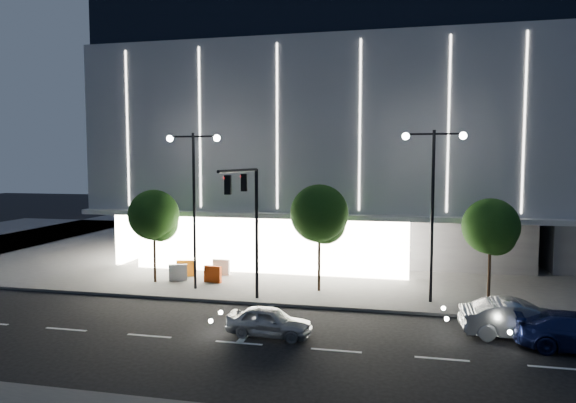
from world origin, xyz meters
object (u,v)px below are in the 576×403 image
(barrier_b, at_px, (178,272))
(barrier_c, at_px, (213,274))
(traffic_mast, at_px, (249,209))
(tree_right, at_px, (491,229))
(tree_mid, at_px, (320,217))
(barrier_d, at_px, (221,267))
(street_lamp_east, at_px, (433,190))
(barrier_a, at_px, (185,268))
(street_lamp_west, at_px, (194,187))
(car_lead, at_px, (269,321))
(tree_left, at_px, (154,218))
(car_second, at_px, (519,319))

(barrier_b, xyz_separation_m, barrier_c, (2.23, 0.01, 0.00))
(traffic_mast, bearing_deg, tree_right, 17.02)
(tree_mid, height_order, barrier_d, tree_mid)
(street_lamp_east, relative_size, barrier_a, 8.18)
(street_lamp_west, height_order, tree_right, street_lamp_west)
(tree_mid, relative_size, tree_right, 1.12)
(barrier_b, bearing_deg, tree_mid, -27.03)
(street_lamp_east, distance_m, barrier_b, 15.78)
(street_lamp_west, bearing_deg, car_lead, -46.82)
(street_lamp_east, height_order, barrier_c, street_lamp_east)
(barrier_d, bearing_deg, tree_left, -138.69)
(tree_right, height_order, car_lead, tree_right)
(car_second, distance_m, barrier_b, 19.08)
(barrier_b, bearing_deg, car_lead, -69.05)
(tree_mid, bearing_deg, tree_left, -180.00)
(street_lamp_west, relative_size, tree_left, 1.57)
(barrier_c, bearing_deg, barrier_a, 162.85)
(traffic_mast, bearing_deg, barrier_a, 136.73)
(tree_left, xyz_separation_m, tree_mid, (10.00, 0.00, 0.30))
(street_lamp_east, xyz_separation_m, tree_right, (3.03, 1.02, -2.07))
(car_lead, distance_m, barrier_c, 9.73)
(tree_right, bearing_deg, tree_left, 180.00)
(traffic_mast, height_order, tree_right, traffic_mast)
(street_lamp_west, bearing_deg, tree_left, 161.06)
(tree_mid, height_order, tree_right, tree_mid)
(street_lamp_east, distance_m, barrier_a, 16.01)
(tree_left, distance_m, barrier_a, 4.00)
(barrier_a, xyz_separation_m, barrier_d, (2.10, 0.83, 0.00))
(car_second, height_order, barrier_c, car_second)
(street_lamp_east, bearing_deg, tree_mid, 170.31)
(car_lead, height_order, barrier_c, car_lead)
(tree_mid, bearing_deg, traffic_mast, -129.42)
(traffic_mast, distance_m, street_lamp_west, 4.89)
(tree_left, bearing_deg, car_second, -15.57)
(traffic_mast, relative_size, tree_left, 1.24)
(barrier_b, height_order, barrier_d, same)
(traffic_mast, xyz_separation_m, barrier_c, (-3.54, 4.27, -4.38))
(tree_mid, xyz_separation_m, car_lead, (-1.03, -7.41, -3.71))
(tree_right, relative_size, barrier_a, 5.01)
(traffic_mast, height_order, tree_left, traffic_mast)
(tree_left, distance_m, barrier_b, 3.63)
(tree_left, relative_size, barrier_d, 5.20)
(tree_mid, height_order, car_second, tree_mid)
(tree_left, bearing_deg, car_lead, -39.56)
(car_second, bearing_deg, tree_right, 0.10)
(street_lamp_east, height_order, barrier_b, street_lamp_east)
(car_lead, bearing_deg, barrier_b, 49.03)
(tree_left, bearing_deg, street_lamp_west, -18.94)
(tree_mid, distance_m, car_lead, 8.35)
(car_lead, bearing_deg, street_lamp_east, -42.79)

